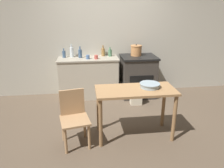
{
  "coord_description": "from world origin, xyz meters",
  "views": [
    {
      "loc": [
        -0.49,
        -3.34,
        1.96
      ],
      "look_at": [
        0.0,
        0.46,
        0.58
      ],
      "focal_mm": 35.0,
      "sensor_mm": 36.0,
      "label": 1
    }
  ],
  "objects_px": {
    "mixing_bowl_large": "(150,85)",
    "bottle_center_left": "(80,53)",
    "flour_sack": "(136,96)",
    "work_table": "(135,97)",
    "bottle_mid_left": "(72,52)",
    "bottle_far_left": "(64,54)",
    "chair": "(74,116)",
    "bottle_center": "(103,52)",
    "cup_center_right": "(96,57)",
    "bottle_left": "(110,53)",
    "stock_pot": "(136,50)",
    "cup_mid_right": "(88,57)",
    "stove": "(138,76)"
  },
  "relations": [
    {
      "from": "mixing_bowl_large",
      "to": "cup_center_right",
      "type": "xyz_separation_m",
      "value": [
        -0.72,
        1.54,
        0.1
      ]
    },
    {
      "from": "bottle_left",
      "to": "cup_center_right",
      "type": "height_order",
      "value": "bottle_left"
    },
    {
      "from": "chair",
      "to": "bottle_center",
      "type": "bearing_deg",
      "value": 61.89
    },
    {
      "from": "stove",
      "to": "bottle_left",
      "type": "relative_size",
      "value": 4.65
    },
    {
      "from": "flour_sack",
      "to": "cup_mid_right",
      "type": "xyz_separation_m",
      "value": [
        -0.96,
        0.48,
        0.76
      ]
    },
    {
      "from": "bottle_center",
      "to": "stock_pot",
      "type": "bearing_deg",
      "value": -14.46
    },
    {
      "from": "chair",
      "to": "bottle_mid_left",
      "type": "bearing_deg",
      "value": 81.74
    },
    {
      "from": "stock_pot",
      "to": "bottle_far_left",
      "type": "xyz_separation_m",
      "value": [
        -1.57,
        0.13,
        -0.07
      ]
    },
    {
      "from": "work_table",
      "to": "flour_sack",
      "type": "bearing_deg",
      "value": 75.35
    },
    {
      "from": "flour_sack",
      "to": "bottle_center",
      "type": "xyz_separation_m",
      "value": [
        -0.61,
        0.73,
        0.81
      ]
    },
    {
      "from": "chair",
      "to": "mixing_bowl_large",
      "type": "relative_size",
      "value": 2.65
    },
    {
      "from": "work_table",
      "to": "stove",
      "type": "bearing_deg",
      "value": 74.71
    },
    {
      "from": "chair",
      "to": "bottle_mid_left",
      "type": "height_order",
      "value": "bottle_mid_left"
    },
    {
      "from": "bottle_far_left",
      "to": "bottle_center_left",
      "type": "relative_size",
      "value": 0.82
    },
    {
      "from": "flour_sack",
      "to": "bottle_center",
      "type": "relative_size",
      "value": 1.45
    },
    {
      "from": "cup_center_right",
      "to": "bottle_center",
      "type": "bearing_deg",
      "value": 58.27
    },
    {
      "from": "bottle_center_left",
      "to": "bottle_mid_left",
      "type": "bearing_deg",
      "value": 156.31
    },
    {
      "from": "chair",
      "to": "flour_sack",
      "type": "height_order",
      "value": "chair"
    },
    {
      "from": "mixing_bowl_large",
      "to": "cup_center_right",
      "type": "bearing_deg",
      "value": 114.97
    },
    {
      "from": "mixing_bowl_large",
      "to": "bottle_center_left",
      "type": "xyz_separation_m",
      "value": [
        -1.05,
        1.71,
        0.16
      ]
    },
    {
      "from": "stock_pot",
      "to": "cup_mid_right",
      "type": "height_order",
      "value": "stock_pot"
    },
    {
      "from": "bottle_center",
      "to": "cup_center_right",
      "type": "bearing_deg",
      "value": -121.73
    },
    {
      "from": "mixing_bowl_large",
      "to": "bottle_mid_left",
      "type": "height_order",
      "value": "bottle_mid_left"
    },
    {
      "from": "work_table",
      "to": "cup_center_right",
      "type": "xyz_separation_m",
      "value": [
        -0.49,
        1.58,
        0.27
      ]
    },
    {
      "from": "flour_sack",
      "to": "bottle_center",
      "type": "height_order",
      "value": "bottle_center"
    },
    {
      "from": "chair",
      "to": "mixing_bowl_large",
      "type": "distance_m",
      "value": 1.22
    },
    {
      "from": "chair",
      "to": "bottle_left",
      "type": "relative_size",
      "value": 4.13
    },
    {
      "from": "bottle_left",
      "to": "bottle_center_left",
      "type": "bearing_deg",
      "value": -174.59
    },
    {
      "from": "bottle_left",
      "to": "cup_center_right",
      "type": "xyz_separation_m",
      "value": [
        -0.32,
        -0.23,
        -0.03
      ]
    },
    {
      "from": "bottle_left",
      "to": "cup_center_right",
      "type": "relative_size",
      "value": 2.34
    },
    {
      "from": "stock_pot",
      "to": "cup_center_right",
      "type": "distance_m",
      "value": 0.9
    },
    {
      "from": "flour_sack",
      "to": "bottle_mid_left",
      "type": "bearing_deg",
      "value": 151.73
    },
    {
      "from": "chair",
      "to": "bottle_mid_left",
      "type": "xyz_separation_m",
      "value": [
        -0.08,
        1.91,
        0.56
      ]
    },
    {
      "from": "mixing_bowl_large",
      "to": "bottle_mid_left",
      "type": "relative_size",
      "value": 1.06
    },
    {
      "from": "bottle_far_left",
      "to": "cup_center_right",
      "type": "relative_size",
      "value": 2.36
    },
    {
      "from": "work_table",
      "to": "bottle_mid_left",
      "type": "distance_m",
      "value": 2.12
    },
    {
      "from": "bottle_center_left",
      "to": "work_table",
      "type": "bearing_deg",
      "value": -64.84
    },
    {
      "from": "bottle_left",
      "to": "bottle_center",
      "type": "height_order",
      "value": "bottle_center"
    },
    {
      "from": "chair",
      "to": "cup_center_right",
      "type": "distance_m",
      "value": 1.79
    },
    {
      "from": "mixing_bowl_large",
      "to": "bottle_left",
      "type": "bearing_deg",
      "value": 102.55
    },
    {
      "from": "stove",
      "to": "bottle_center_left",
      "type": "relative_size",
      "value": 3.75
    },
    {
      "from": "bottle_left",
      "to": "cup_center_right",
      "type": "bearing_deg",
      "value": -144.21
    },
    {
      "from": "work_table",
      "to": "bottle_mid_left",
      "type": "xyz_separation_m",
      "value": [
        -1.01,
        1.83,
        0.34
      ]
    },
    {
      "from": "flour_sack",
      "to": "mixing_bowl_large",
      "type": "relative_size",
      "value": 1.12
    },
    {
      "from": "cup_mid_right",
      "to": "work_table",
      "type": "bearing_deg",
      "value": -67.55
    },
    {
      "from": "stock_pot",
      "to": "bottle_left",
      "type": "distance_m",
      "value": 0.58
    },
    {
      "from": "flour_sack",
      "to": "bottle_center_left",
      "type": "xyz_separation_m",
      "value": [
        -1.12,
        0.62,
        0.81
      ]
    },
    {
      "from": "chair",
      "to": "bottle_left",
      "type": "bearing_deg",
      "value": 57.48
    },
    {
      "from": "stove",
      "to": "cup_mid_right",
      "type": "height_order",
      "value": "cup_mid_right"
    },
    {
      "from": "bottle_center_left",
      "to": "cup_mid_right",
      "type": "bearing_deg",
      "value": -42.22
    }
  ]
}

